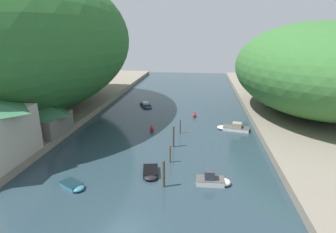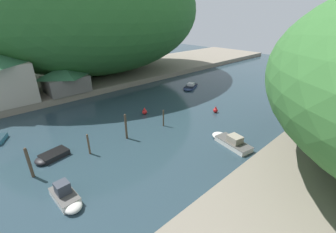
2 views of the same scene
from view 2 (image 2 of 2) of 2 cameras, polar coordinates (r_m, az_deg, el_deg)
The scene contains 15 objects.
water_surface at distance 37.42m, azimuth 2.81°, elevation 1.83°, with size 130.00×130.00×0.00m, color #283D47.
left_bank at distance 58.25m, azimuth -16.54°, elevation 9.82°, with size 22.00×120.00×1.15m.
hillside_left at distance 57.91m, azimuth -18.16°, elevation 24.10°, with size 38.20×53.48×27.77m.
boathouse_shed at distance 45.89m, azimuth -24.60°, elevation 8.82°, with size 6.20×7.73×4.90m.
boat_white_cruiser at distance 28.02m, azimuth -27.65°, elevation -8.99°, with size 2.37×3.75×0.59m.
boat_near_quay at distance 28.44m, azimuth 15.49°, elevation -5.98°, with size 5.79×2.85×1.43m.
boat_mid_channel at distance 21.70m, azimuth -24.41°, elevation -18.15°, with size 3.97×1.69×1.75m.
boat_cabin_cruiser at distance 48.45m, azimuth 5.62°, elevation 7.50°, with size 3.86×5.35×0.95m.
mooring_post_nearest at distance 25.38m, azimuth -31.80°, elevation -9.91°, with size 0.29×0.29×3.31m.
mooring_post_second at distance 26.73m, azimuth -19.54°, elevation -6.60°, with size 0.22×0.22×2.52m.
mooring_post_middle at distance 28.50m, azimuth -10.65°, elevation -2.47°, with size 0.28×0.28×3.40m.
mooring_post_fourth at distance 31.38m, azimuth -1.18°, elevation -0.36°, with size 0.20×0.20×2.45m.
channel_buoy_near at distance 36.78m, azimuth 11.97°, elevation 1.61°, with size 0.74×0.74×1.11m.
channel_buoy_far at distance 35.57m, azimuth -5.97°, elevation 1.26°, with size 0.78×0.78×1.17m.
person_on_quay at distance 44.74m, azimuth -30.12°, elevation 5.22°, with size 0.24×0.39×1.69m.
Camera 2 is at (24.08, 5.30, 14.50)m, focal length 24.00 mm.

